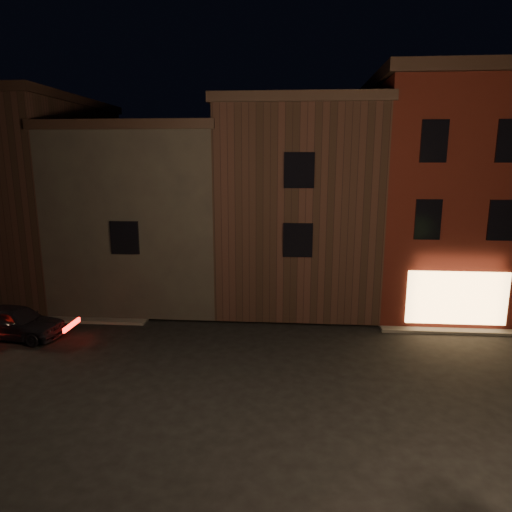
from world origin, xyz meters
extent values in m
plane|color=black|center=(0.00, 0.00, 0.00)|extent=(120.00, 120.00, 0.00)
cube|color=#2D2B28|center=(-20.00, 20.00, 0.06)|extent=(30.00, 30.00, 0.12)
cube|color=#3D100B|center=(8.00, 9.50, 5.12)|extent=(6.00, 8.00, 10.00)
cube|color=black|center=(8.00, 9.50, 10.37)|extent=(6.50, 8.50, 0.50)
cube|color=#F2B86D|center=(8.00, 5.45, 1.42)|extent=(4.00, 0.12, 2.20)
cube|color=black|center=(1.50, 10.50, 4.62)|extent=(7.00, 10.00, 9.00)
cube|color=black|center=(1.50, 10.50, 9.32)|extent=(7.30, 10.30, 0.40)
cube|color=black|center=(-5.75, 10.50, 4.12)|extent=(7.50, 10.00, 8.00)
cube|color=black|center=(-5.75, 10.50, 8.32)|extent=(7.80, 10.30, 0.40)
cube|color=black|center=(-13.00, 10.50, 4.87)|extent=(7.00, 10.00, 9.50)
cube|color=black|center=(-13.00, 10.50, 9.82)|extent=(7.30, 10.30, 0.40)
imported|color=black|center=(-9.60, 3.31, 0.66)|extent=(4.06, 2.06, 1.32)
camera|label=1|loc=(1.27, -12.91, 7.00)|focal=32.00mm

